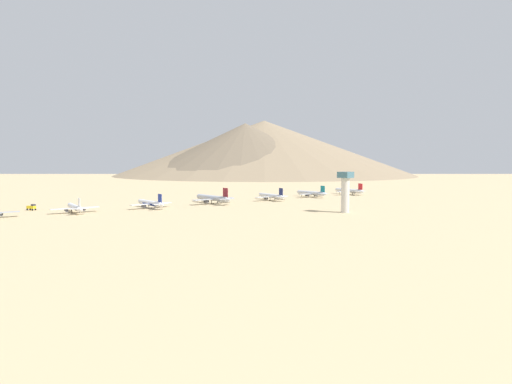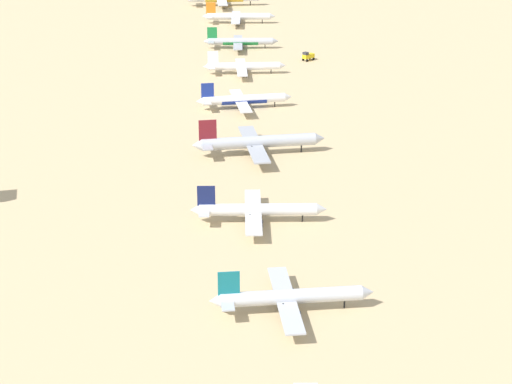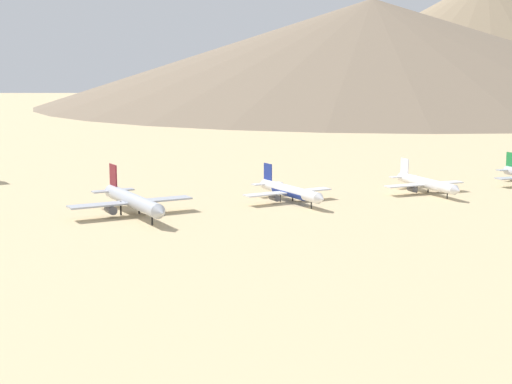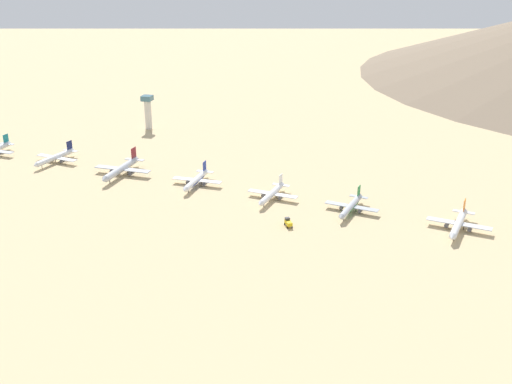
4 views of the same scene
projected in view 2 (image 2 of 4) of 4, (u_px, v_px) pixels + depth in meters
ground_plane at (249, 110)px, 323.70m from camera, size 2209.23×2209.23×0.00m
parked_jet_1 at (290, 297)px, 193.59m from camera, size 35.45×28.89×10.22m
parked_jet_2 at (257, 210)px, 235.37m from camera, size 35.16×28.82×10.21m
parked_jet_3 at (257, 142)px, 281.08m from camera, size 41.68×33.87×12.02m
parked_jet_4 at (243, 100)px, 324.48m from camera, size 34.48×28.00×9.94m
parked_jet_5 at (244, 66)px, 366.44m from camera, size 33.13×27.10×9.58m
parked_jet_6 at (240, 42)px, 405.07m from camera, size 33.18×27.20×9.64m
parked_jet_7 at (238, 16)px, 451.92m from camera, size 35.96×29.50×10.45m
service_truck at (308, 56)px, 386.33m from camera, size 5.70×4.80×3.90m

